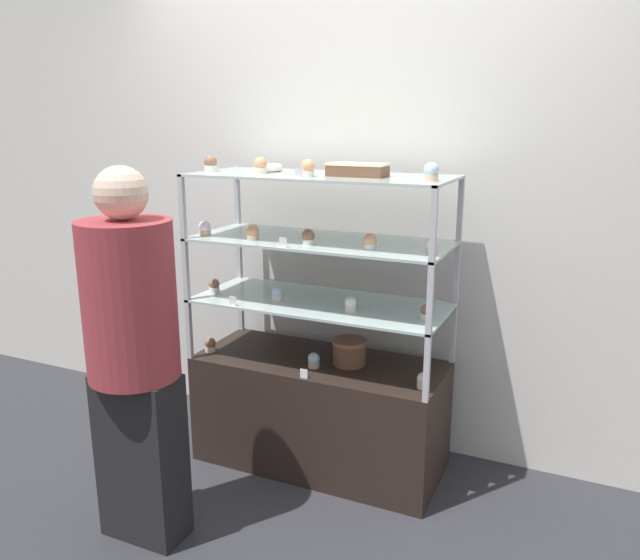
# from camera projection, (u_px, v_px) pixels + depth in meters

# --- Properties ---
(ground_plane) EXTENTS (20.00, 20.00, 0.00)m
(ground_plane) POSITION_uv_depth(u_px,v_px,m) (320.00, 461.00, 3.22)
(ground_plane) COLOR #2D2D33
(back_wall) EXTENTS (8.00, 0.05, 2.60)m
(back_wall) POSITION_uv_depth(u_px,v_px,m) (352.00, 200.00, 3.24)
(back_wall) COLOR silver
(back_wall) RESTS_ON ground_plane
(display_base) EXTENTS (1.22, 0.51, 0.56)m
(display_base) POSITION_uv_depth(u_px,v_px,m) (320.00, 412.00, 3.15)
(display_base) COLOR black
(display_base) RESTS_ON ground_plane
(display_riser_lower) EXTENTS (1.22, 0.51, 0.30)m
(display_riser_lower) POSITION_uv_depth(u_px,v_px,m) (320.00, 305.00, 3.00)
(display_riser_lower) COLOR #B7B7BC
(display_riser_lower) RESTS_ON display_base
(display_riser_middle) EXTENTS (1.22, 0.51, 0.30)m
(display_riser_middle) POSITION_uv_depth(u_px,v_px,m) (320.00, 243.00, 2.93)
(display_riser_middle) COLOR #B7B7BC
(display_riser_middle) RESTS_ON display_riser_lower
(display_riser_upper) EXTENTS (1.22, 0.51, 0.30)m
(display_riser_upper) POSITION_uv_depth(u_px,v_px,m) (320.00, 179.00, 2.85)
(display_riser_upper) COLOR #B7B7BC
(display_riser_upper) RESTS_ON display_riser_middle
(layer_cake_centerpiece) EXTENTS (0.16, 0.16, 0.13)m
(layer_cake_centerpiece) POSITION_uv_depth(u_px,v_px,m) (349.00, 352.00, 3.01)
(layer_cake_centerpiece) COLOR brown
(layer_cake_centerpiece) RESTS_ON display_base
(sheet_cake_frosted) EXTENTS (0.26, 0.13, 0.06)m
(sheet_cake_frosted) POSITION_uv_depth(u_px,v_px,m) (358.00, 170.00, 2.75)
(sheet_cake_frosted) COLOR brown
(sheet_cake_frosted) RESTS_ON display_riser_upper
(cupcake_0) EXTENTS (0.06, 0.06, 0.07)m
(cupcake_0) POSITION_uv_depth(u_px,v_px,m) (210.00, 345.00, 3.18)
(cupcake_0) COLOR beige
(cupcake_0) RESTS_ON display_base
(cupcake_1) EXTENTS (0.06, 0.06, 0.07)m
(cupcake_1) POSITION_uv_depth(u_px,v_px,m) (314.00, 360.00, 2.98)
(cupcake_1) COLOR #CCB28C
(cupcake_1) RESTS_ON display_base
(cupcake_2) EXTENTS (0.06, 0.06, 0.07)m
(cupcake_2) POSITION_uv_depth(u_px,v_px,m) (423.00, 381.00, 2.75)
(cupcake_2) COLOR beige
(cupcake_2) RESTS_ON display_base
(price_tag_0) EXTENTS (0.04, 0.00, 0.04)m
(price_tag_0) POSITION_uv_depth(u_px,v_px,m) (304.00, 374.00, 2.85)
(price_tag_0) COLOR white
(price_tag_0) RESTS_ON display_base
(cupcake_3) EXTENTS (0.05, 0.05, 0.07)m
(cupcake_3) POSITION_uv_depth(u_px,v_px,m) (214.00, 286.00, 3.15)
(cupcake_3) COLOR white
(cupcake_3) RESTS_ON display_riser_lower
(cupcake_4) EXTENTS (0.05, 0.05, 0.07)m
(cupcake_4) POSITION_uv_depth(u_px,v_px,m) (277.00, 294.00, 3.01)
(cupcake_4) COLOR white
(cupcake_4) RESTS_ON display_riser_lower
(cupcake_5) EXTENTS (0.05, 0.05, 0.07)m
(cupcake_5) POSITION_uv_depth(u_px,v_px,m) (351.00, 304.00, 2.83)
(cupcake_5) COLOR beige
(cupcake_5) RESTS_ON display_riser_lower
(cupcake_6) EXTENTS (0.05, 0.05, 0.07)m
(cupcake_6) POSITION_uv_depth(u_px,v_px,m) (427.00, 312.00, 2.72)
(cupcake_6) COLOR white
(cupcake_6) RESTS_ON display_riser_lower
(price_tag_1) EXTENTS (0.04, 0.00, 0.04)m
(price_tag_1) POSITION_uv_depth(u_px,v_px,m) (233.00, 301.00, 2.93)
(price_tag_1) COLOR white
(price_tag_1) RESTS_ON display_riser_lower
(cupcake_7) EXTENTS (0.06, 0.06, 0.07)m
(cupcake_7) POSITION_uv_depth(u_px,v_px,m) (205.00, 229.00, 3.02)
(cupcake_7) COLOR #CCB28C
(cupcake_7) RESTS_ON display_riser_middle
(cupcake_8) EXTENTS (0.06, 0.06, 0.07)m
(cupcake_8) POSITION_uv_depth(u_px,v_px,m) (253.00, 233.00, 2.91)
(cupcake_8) COLOR #CCB28C
(cupcake_8) RESTS_ON display_riser_middle
(cupcake_9) EXTENTS (0.06, 0.06, 0.07)m
(cupcake_9) POSITION_uv_depth(u_px,v_px,m) (308.00, 237.00, 2.80)
(cupcake_9) COLOR beige
(cupcake_9) RESTS_ON display_riser_middle
(cupcake_10) EXTENTS (0.06, 0.06, 0.07)m
(cupcake_10) POSITION_uv_depth(u_px,v_px,m) (370.00, 242.00, 2.70)
(cupcake_10) COLOR white
(cupcake_10) RESTS_ON display_riser_middle
(cupcake_11) EXTENTS (0.06, 0.06, 0.07)m
(cupcake_11) POSITION_uv_depth(u_px,v_px,m) (432.00, 246.00, 2.62)
(cupcake_11) COLOR white
(cupcake_11) RESTS_ON display_riser_middle
(price_tag_2) EXTENTS (0.04, 0.00, 0.04)m
(price_tag_2) POSITION_uv_depth(u_px,v_px,m) (283.00, 242.00, 2.74)
(price_tag_2) COLOR white
(price_tag_2) RESTS_ON display_riser_middle
(cupcake_12) EXTENTS (0.06, 0.06, 0.08)m
(cupcake_12) POSITION_uv_depth(u_px,v_px,m) (211.00, 164.00, 3.01)
(cupcake_12) COLOR white
(cupcake_12) RESTS_ON display_riser_upper
(cupcake_13) EXTENTS (0.06, 0.06, 0.08)m
(cupcake_13) POSITION_uv_depth(u_px,v_px,m) (261.00, 166.00, 2.89)
(cupcake_13) COLOR beige
(cupcake_13) RESTS_ON display_riser_upper
(cupcake_14) EXTENTS (0.06, 0.06, 0.08)m
(cupcake_14) POSITION_uv_depth(u_px,v_px,m) (308.00, 168.00, 2.72)
(cupcake_14) COLOR beige
(cupcake_14) RESTS_ON display_riser_upper
(cupcake_15) EXTENTS (0.06, 0.06, 0.08)m
(cupcake_15) POSITION_uv_depth(u_px,v_px,m) (431.00, 172.00, 2.55)
(cupcake_15) COLOR #CCB28C
(cupcake_15) RESTS_ON display_riser_upper
(price_tag_3) EXTENTS (0.04, 0.00, 0.04)m
(price_tag_3) POSITION_uv_depth(u_px,v_px,m) (299.00, 174.00, 2.63)
(price_tag_3) COLOR white
(price_tag_3) RESTS_ON display_riser_upper
(donut_glazed) EXTENTS (0.13, 0.13, 0.04)m
(donut_glazed) POSITION_uv_depth(u_px,v_px,m) (269.00, 168.00, 3.02)
(donut_glazed) COLOR #EFE5CC
(donut_glazed) RESTS_ON display_riser_upper
(customer_figure) EXTENTS (0.36, 0.36, 1.55)m
(customer_figure) POSITION_uv_depth(u_px,v_px,m) (134.00, 350.00, 2.46)
(customer_figure) COLOR black
(customer_figure) RESTS_ON ground_plane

